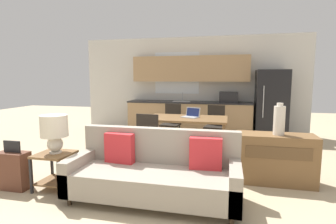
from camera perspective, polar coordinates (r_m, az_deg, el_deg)
ground_plane at (r=3.45m, az=-7.01°, el=-19.03°), size 20.00×20.00×0.00m
wall_back at (r=7.61m, az=4.93°, el=5.94°), size 6.40×0.07×2.70m
kitchen_counter at (r=7.34m, az=4.75°, el=1.88°), size 3.42×0.65×2.15m
refrigerator at (r=7.25m, az=21.52°, el=1.60°), size 0.78×0.71×1.75m
dining_table at (r=5.33m, az=4.12°, el=-1.85°), size 1.61×0.93×0.74m
couch at (r=3.42m, az=-2.89°, el=-13.12°), size 2.12×0.80×0.87m
side_table at (r=4.01m, az=-23.40°, el=-10.51°), size 0.46×0.46×0.51m
table_lamp at (r=3.91m, az=-23.52°, el=-3.54°), size 0.36×0.36×0.53m
credenza at (r=4.20m, az=22.27°, el=-9.36°), size 1.09×0.45×0.72m
vase at (r=4.06m, az=23.05°, el=-1.62°), size 0.16×0.16×0.46m
dining_chair_far_left at (r=6.27m, az=0.75°, el=-2.06°), size 0.46×0.46×0.92m
dining_chair_far_right at (r=6.09m, az=10.18°, el=-2.47°), size 0.47×0.47×0.92m
dining_chair_near_left at (r=4.67m, az=-3.93°, el=-5.32°), size 0.46×0.46×0.92m
laptop at (r=5.37m, az=5.09°, el=-0.64°), size 0.40×0.36×0.20m
suitcase at (r=4.29m, az=-30.55°, el=-10.82°), size 0.43×0.22×0.68m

